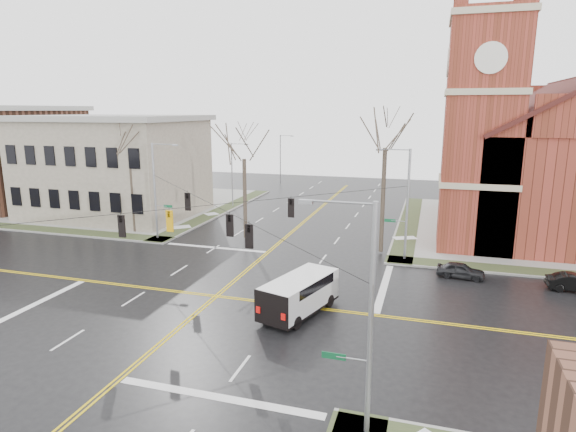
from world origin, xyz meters
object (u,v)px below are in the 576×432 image
(cargo_van, at_px, (301,291))
(tree_nw_near, at_px, (244,154))
(streetlight_north_b, at_px, (281,157))
(parked_car_a, at_px, (461,270))
(parked_car_b, at_px, (575,283))
(tree_nw_far, at_px, (129,146))
(signal_pole_se, at_px, (366,318))
(church, at_px, (558,149))
(signal_pole_nw, at_px, (156,188))
(tree_ne, at_px, (385,141))
(signal_pole_ne, at_px, (405,201))
(streetlight_north_a, at_px, (233,172))

(cargo_van, height_order, tree_nw_near, tree_nw_near)
(streetlight_north_b, distance_m, parked_car_a, 47.64)
(parked_car_b, xyz_separation_m, tree_nw_far, (-38.10, 5.16, 8.04))
(signal_pole_se, bearing_deg, church, 69.67)
(signal_pole_nw, distance_m, signal_pole_se, 32.28)
(parked_car_a, height_order, tree_ne, tree_ne)
(signal_pole_ne, xyz_separation_m, streetlight_north_b, (-21.97, 36.50, -0.48))
(cargo_van, xyz_separation_m, tree_nw_far, (-21.13, 13.94, 7.30))
(signal_pole_nw, xyz_separation_m, cargo_van, (17.41, -12.32, -3.62))
(church, distance_m, parked_car_a, 20.23)
(streetlight_north_a, height_order, parked_car_a, streetlight_north_a)
(tree_nw_far, bearing_deg, tree_nw_near, 4.68)
(parked_car_b, bearing_deg, parked_car_a, 83.18)
(signal_pole_se, xyz_separation_m, tree_nw_far, (-26.36, 24.62, 3.68))
(streetlight_north_b, xyz_separation_m, tree_nw_far, (-4.39, -34.88, 4.16))
(signal_pole_nw, relative_size, signal_pole_se, 1.00)
(streetlight_north_a, xyz_separation_m, cargo_van, (16.74, -28.82, -3.14))
(church, bearing_deg, cargo_van, -126.11)
(signal_pole_se, xyz_separation_m, parked_car_a, (4.38, 20.00, -4.37))
(church, relative_size, tree_nw_near, 2.44)
(cargo_van, bearing_deg, church, 70.84)
(signal_pole_se, bearing_deg, tree_nw_far, 136.96)
(streetlight_north_b, xyz_separation_m, parked_car_b, (33.72, -40.04, -3.88))
(parked_car_a, relative_size, parked_car_b, 0.94)
(signal_pole_ne, height_order, tree_nw_far, tree_nw_far)
(parked_car_b, bearing_deg, streetlight_north_b, 37.49)
(parked_car_a, relative_size, tree_nw_near, 0.30)
(signal_pole_se, xyz_separation_m, parked_car_b, (11.74, 19.46, -4.36))
(cargo_van, bearing_deg, parked_car_a, 61.07)
(church, distance_m, parked_car_b, 18.64)
(cargo_van, bearing_deg, tree_nw_near, 139.72)
(signal_pole_ne, height_order, streetlight_north_b, signal_pole_ne)
(signal_pole_ne, xyz_separation_m, parked_car_a, (4.38, -3.00, -4.37))
(streetlight_north_b, distance_m, tree_nw_near, 34.88)
(signal_pole_ne, xyz_separation_m, signal_pole_se, (0.00, -23.00, 0.00))
(streetlight_north_a, height_order, parked_car_b, streetlight_north_a)
(cargo_van, relative_size, tree_nw_near, 0.56)
(signal_pole_se, bearing_deg, parked_car_a, 77.66)
(tree_nw_near, distance_m, tree_ne, 13.01)
(streetlight_north_a, distance_m, tree_nw_far, 16.07)
(signal_pole_ne, relative_size, signal_pole_nw, 1.00)
(church, height_order, signal_pole_nw, church)
(church, distance_m, streetlight_north_b, 42.53)
(signal_pole_se, distance_m, tree_nw_near, 29.72)
(signal_pole_nw, height_order, streetlight_north_b, signal_pole_nw)
(parked_car_a, bearing_deg, tree_ne, 59.14)
(signal_pole_ne, distance_m, signal_pole_nw, 22.64)
(parked_car_a, height_order, tree_nw_far, tree_nw_far)
(church, distance_m, signal_pole_nw, 38.61)
(tree_nw_near, bearing_deg, tree_nw_far, -175.32)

